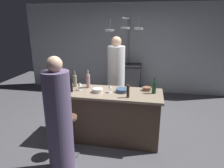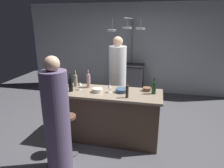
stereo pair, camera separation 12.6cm
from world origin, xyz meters
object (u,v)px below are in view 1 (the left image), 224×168
object	(u,v)px
bar_stool_left	(70,134)
wine_bottle_rose	(88,81)
wine_bottle_dark	(71,85)
wine_bottle_green	(154,87)
pepper_mill	(128,91)
mixing_bowl_blue	(122,90)
wine_glass_near_left_guest	(80,85)
mixing_bowl_wooden	(147,89)
wine_glass_by_chef	(110,87)
mixing_bowl_ceramic	(98,90)
wine_bottle_white	(75,81)
stove_range	(127,79)
guest_left	(59,122)
chef	(116,80)

from	to	relation	value
bar_stool_left	wine_bottle_rose	distance (m)	1.03
wine_bottle_dark	wine_bottle_green	bearing A→B (deg)	7.88
pepper_mill	mixing_bowl_blue	world-z (taller)	pepper_mill
wine_glass_near_left_guest	mixing_bowl_wooden	world-z (taller)	wine_glass_near_left_guest
wine_glass_by_chef	mixing_bowl_wooden	size ratio (longest dim) A/B	0.98
mixing_bowl_ceramic	pepper_mill	bearing A→B (deg)	-15.86
wine_glass_near_left_guest	mixing_bowl_wooden	xyz separation A→B (m)	(1.17, 0.21, -0.07)
wine_bottle_white	wine_bottle_dark	bearing A→B (deg)	-83.35
wine_glass_by_chef	wine_bottle_dark	bearing A→B (deg)	-172.50
stove_range	wine_bottle_white	world-z (taller)	wine_bottle_white
guest_left	wine_glass_by_chef	bearing A→B (deg)	62.63
chef	wine_glass_by_chef	world-z (taller)	chef
wine_bottle_green	wine_bottle_rose	size ratio (longest dim) A/B	0.88
wine_bottle_white	mixing_bowl_ceramic	distance (m)	0.56
pepper_mill	wine_bottle_rose	bearing A→B (deg)	154.31
chef	bar_stool_left	distance (m)	1.74
wine_glass_by_chef	chef	bearing A→B (deg)	93.93
pepper_mill	wine_bottle_green	bearing A→B (deg)	34.84
stove_range	pepper_mill	bearing A→B (deg)	-82.91
stove_range	wine_bottle_rose	world-z (taller)	wine_bottle_rose
bar_stool_left	wine_bottle_green	xyz separation A→B (m)	(1.28, 0.70, 0.63)
wine_bottle_white	mixing_bowl_blue	world-z (taller)	wine_bottle_white
mixing_bowl_blue	stove_range	bearing A→B (deg)	94.76
wine_bottle_green	bar_stool_left	bearing A→B (deg)	-151.26
mixing_bowl_blue	mixing_bowl_wooden	size ratio (longest dim) A/B	1.46
wine_bottle_rose	wine_bottle_white	bearing A→B (deg)	177.31
pepper_mill	wine_bottle_rose	xyz separation A→B (m)	(-0.78, 0.38, 0.02)
wine_bottle_white	wine_glass_near_left_guest	bearing A→B (deg)	-49.32
chef	wine_glass_by_chef	bearing A→B (deg)	-86.07
wine_bottle_green	chef	bearing A→B (deg)	131.68
chef	guest_left	distance (m)	2.04
stove_range	wine_bottle_dark	world-z (taller)	wine_bottle_dark
mixing_bowl_blue	wine_glass_near_left_guest	bearing A→B (deg)	-176.51
guest_left	wine_bottle_white	distance (m)	1.22
stove_range	bar_stool_left	world-z (taller)	stove_range
guest_left	wine_glass_by_chef	xyz separation A→B (m)	(0.50, 0.97, 0.23)
guest_left	wine_bottle_green	size ratio (longest dim) A/B	5.79
chef	mixing_bowl_wooden	size ratio (longest dim) A/B	12.00
guest_left	wine_bottle_green	world-z (taller)	guest_left
wine_bottle_green	mixing_bowl_wooden	size ratio (longest dim) A/B	1.95
stove_range	wine_bottle_rose	bearing A→B (deg)	-101.24
wine_bottle_dark	mixing_bowl_wooden	bearing A→B (deg)	13.93
wine_bottle_rose	guest_left	bearing A→B (deg)	-92.41
wine_glass_near_left_guest	chef	bearing A→B (deg)	64.30
wine_bottle_rose	mixing_bowl_wooden	size ratio (longest dim) A/B	2.22
guest_left	wine_bottle_dark	world-z (taller)	guest_left
wine_bottle_dark	mixing_bowl_blue	world-z (taller)	wine_bottle_dark
wine_glass_near_left_guest	mixing_bowl_blue	bearing A→B (deg)	3.49
chef	guest_left	xyz separation A→B (m)	(-0.43, -1.99, -0.05)
guest_left	pepper_mill	size ratio (longest dim) A/B	7.98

